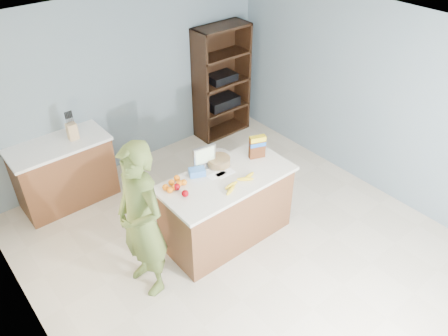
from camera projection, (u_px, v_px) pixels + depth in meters
floor at (242, 249)px, 5.23m from camera, size 4.50×5.00×0.02m
walls at (247, 130)px, 4.27m from camera, size 4.52×5.02×2.51m
counter_peninsula at (227, 210)px, 5.18m from camera, size 1.56×0.76×0.90m
back_cabinet at (64, 172)px, 5.73m from camera, size 1.24×0.62×0.90m
shelving_unit at (220, 83)px, 7.00m from camera, size 0.90×0.40×1.80m
person at (141, 222)px, 4.31m from camera, size 0.49×0.69×1.78m
knife_block at (72, 131)px, 5.49m from camera, size 0.12×0.10×0.31m
envelopes at (221, 174)px, 4.94m from camera, size 0.32×0.16×0.00m
bananas at (239, 183)px, 4.78m from camera, size 0.51×0.18×0.04m
apples at (181, 190)px, 4.64m from camera, size 0.08×0.23×0.08m
oranges at (175, 184)px, 4.73m from camera, size 0.27×0.20×0.07m
blue_carton at (197, 172)px, 4.91m from camera, size 0.21×0.18×0.08m
salad_bowl at (219, 160)px, 5.07m from camera, size 0.30×0.30×0.13m
tv at (204, 156)px, 4.96m from camera, size 0.28×0.12×0.28m
cereal_box at (257, 145)px, 5.13m from camera, size 0.20×0.13×0.29m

